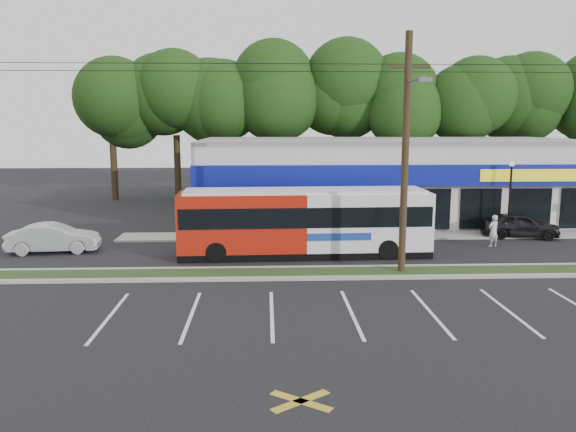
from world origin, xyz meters
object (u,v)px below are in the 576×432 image
at_px(lamp_post, 510,189).
at_px(metrobus, 305,221).
at_px(car_silver, 53,238).
at_px(pedestrian_b, 360,231).
at_px(utility_pole, 402,146).
at_px(car_dark, 520,225).
at_px(pedestrian_a, 493,231).

xyz_separation_m(lamp_post, metrobus, (-11.91, -4.30, -0.95)).
height_order(car_silver, pedestrian_b, pedestrian_b).
bearing_deg(utility_pole, pedestrian_b, 97.04).
height_order(metrobus, pedestrian_b, metrobus).
bearing_deg(car_dark, metrobus, 117.93).
relative_size(car_dark, car_silver, 0.96).
bearing_deg(pedestrian_a, car_silver, -21.90).
distance_m(utility_pole, lamp_post, 11.67).
distance_m(lamp_post, car_dark, 2.07).
xyz_separation_m(car_dark, pedestrian_a, (-2.47, -2.34, 0.13)).
bearing_deg(pedestrian_b, car_silver, -10.03).
relative_size(metrobus, car_dark, 2.90).
bearing_deg(car_silver, lamp_post, -89.28).
xyz_separation_m(utility_pole, metrobus, (-3.74, 3.57, -3.70)).
bearing_deg(pedestrian_a, utility_pole, 16.67).
bearing_deg(car_dark, car_silver, 106.86).
bearing_deg(pedestrian_a, lamp_post, -148.31).
relative_size(utility_pole, car_silver, 11.46).
bearing_deg(lamp_post, pedestrian_a, -125.54).
height_order(lamp_post, metrobus, lamp_post).
distance_m(car_dark, pedestrian_b, 9.50).
height_order(utility_pole, car_dark, utility_pole).
relative_size(metrobus, car_silver, 2.78).
bearing_deg(pedestrian_a, pedestrian_b, -27.62).
height_order(lamp_post, pedestrian_b, lamp_post).
xyz_separation_m(metrobus, car_silver, (-12.42, 1.16, -1.00)).
distance_m(lamp_post, pedestrian_a, 3.90).
distance_m(metrobus, car_dark, 13.00).
relative_size(lamp_post, pedestrian_b, 2.66).
bearing_deg(utility_pole, metrobus, 136.32).
xyz_separation_m(utility_pole, pedestrian_b, (-0.70, 5.66, -4.61)).
bearing_deg(lamp_post, pedestrian_b, -165.96).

